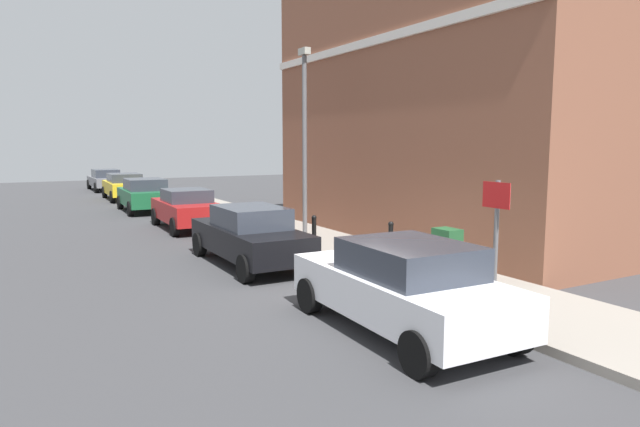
{
  "coord_description": "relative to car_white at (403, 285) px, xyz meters",
  "views": [
    {
      "loc": [
        -6.24,
        -9.52,
        3.07
      ],
      "look_at": [
        0.93,
        3.35,
        1.2
      ],
      "focal_mm": 31.24,
      "sensor_mm": 36.0,
      "label": 1
    }
  ],
  "objects": [
    {
      "name": "ground",
      "position": [
        0.79,
        2.5,
        -0.78
      ],
      "size": [
        80.0,
        80.0,
        0.0
      ],
      "primitive_type": "plane",
      "color": "#38383A"
    },
    {
      "name": "sidewalk",
      "position": [
        2.6,
        8.5,
        -0.7
      ],
      "size": [
        2.77,
        30.0,
        0.15
      ],
      "primitive_type": "cube",
      "color": "gray",
      "rests_on": "ground"
    },
    {
      "name": "corner_building",
      "position": [
        7.42,
        6.72,
        3.61
      ],
      "size": [
        6.96,
        12.44,
        8.77
      ],
      "color": "brown",
      "rests_on": "ground"
    },
    {
      "name": "car_white",
      "position": [
        0.0,
        0.0,
        0.0
      ],
      "size": [
        2.05,
        4.33,
        1.51
      ],
      "rotation": [
        0.0,
        0.0,
        1.55
      ],
      "color": "silver",
      "rests_on": "ground"
    },
    {
      "name": "car_black",
      "position": [
        -0.27,
        5.93,
        -0.01
      ],
      "size": [
        1.78,
        4.49,
        1.5
      ],
      "rotation": [
        0.0,
        0.0,
        1.57
      ],
      "color": "black",
      "rests_on": "ground"
    },
    {
      "name": "car_red",
      "position": [
        0.0,
        12.58,
        -0.03
      ],
      "size": [
        1.87,
        4.07,
        1.43
      ],
      "rotation": [
        0.0,
        0.0,
        1.55
      ],
      "color": "maroon",
      "rests_on": "ground"
    },
    {
      "name": "car_green",
      "position": [
        -0.23,
        18.51,
        0.0
      ],
      "size": [
        2.0,
        4.06,
        1.5
      ],
      "rotation": [
        0.0,
        0.0,
        1.55
      ],
      "color": "#195933",
      "rests_on": "ground"
    },
    {
      "name": "car_yellow",
      "position": [
        -0.06,
        24.54,
        -0.02
      ],
      "size": [
        1.98,
        4.31,
        1.43
      ],
      "rotation": [
        0.0,
        0.0,
        1.55
      ],
      "color": "gold",
      "rests_on": "ground"
    },
    {
      "name": "car_grey",
      "position": [
        -0.07,
        31.27,
        -0.06
      ],
      "size": [
        1.82,
        4.47,
        1.38
      ],
      "rotation": [
        0.0,
        0.0,
        1.58
      ],
      "color": "slate",
      "rests_on": "ground"
    },
    {
      "name": "utility_cabinet",
      "position": [
        2.44,
        1.68,
        -0.1
      ],
      "size": [
        0.46,
        0.61,
        1.15
      ],
      "color": "#1E4C28",
      "rests_on": "sidewalk"
    },
    {
      "name": "bollard_near_cabinet",
      "position": [
        2.54,
        3.78,
        -0.07
      ],
      "size": [
        0.14,
        0.14,
        1.04
      ],
      "color": "black",
      "rests_on": "sidewalk"
    },
    {
      "name": "bollard_far_kerb",
      "position": [
        1.47,
        5.72,
        -0.07
      ],
      "size": [
        0.14,
        0.14,
        1.04
      ],
      "color": "black",
      "rests_on": "sidewalk"
    },
    {
      "name": "street_sign",
      "position": [
        1.69,
        -0.34,
        0.88
      ],
      "size": [
        0.08,
        0.6,
        2.3
      ],
      "color": "#59595B",
      "rests_on": "sidewalk"
    },
    {
      "name": "lamppost",
      "position": [
        2.41,
        8.04,
        2.52
      ],
      "size": [
        0.2,
        0.44,
        5.72
      ],
      "color": "#59595B",
      "rests_on": "sidewalk"
    }
  ]
}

